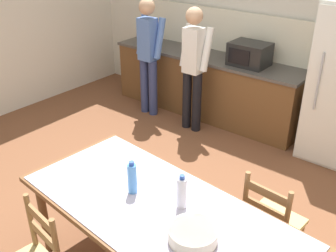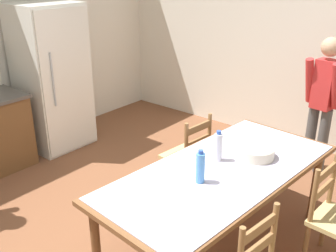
% 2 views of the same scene
% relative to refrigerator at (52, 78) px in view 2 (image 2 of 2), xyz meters
% --- Properties ---
extents(wall_right, '(0.12, 5.20, 2.90)m').
position_rel_refrigerator_xyz_m(wall_right, '(2.16, -2.19, 0.51)').
color(wall_right, silver).
rests_on(wall_right, ground).
extents(refrigerator, '(0.79, 0.73, 1.89)m').
position_rel_refrigerator_xyz_m(refrigerator, '(0.00, 0.00, 0.00)').
color(refrigerator, silver).
rests_on(refrigerator, ground).
extents(dining_table, '(2.26, 1.16, 0.78)m').
position_rel_refrigerator_xyz_m(dining_table, '(-0.43, -2.87, -0.23)').
color(dining_table, brown).
rests_on(dining_table, ground).
extents(bottle_near_centre, '(0.07, 0.07, 0.27)m').
position_rel_refrigerator_xyz_m(bottle_near_centre, '(-0.71, -2.85, -0.04)').
color(bottle_near_centre, '#4C8ED6').
rests_on(bottle_near_centre, dining_table).
extents(bottle_off_centre, '(0.07, 0.07, 0.27)m').
position_rel_refrigerator_xyz_m(bottle_off_centre, '(-0.31, -2.76, -0.04)').
color(bottle_off_centre, silver).
rests_on(bottle_off_centre, dining_table).
extents(serving_bowl, '(0.32, 0.32, 0.09)m').
position_rel_refrigerator_xyz_m(serving_bowl, '(-0.06, -2.97, -0.11)').
color(serving_bowl, beige).
rests_on(serving_bowl, dining_table).
extents(chair_side_near_right, '(0.45, 0.43, 0.91)m').
position_rel_refrigerator_xyz_m(chair_side_near_right, '(-0.01, -3.69, -0.50)').
color(chair_side_near_right, olive).
rests_on(chair_side_near_right, ground).
extents(chair_side_far_right, '(0.45, 0.44, 0.91)m').
position_rel_refrigerator_xyz_m(chair_side_far_right, '(0.12, -2.13, -0.50)').
color(chair_side_far_right, olive).
rests_on(chair_side_far_right, ground).
extents(person_by_table, '(0.31, 0.43, 1.60)m').
position_rel_refrigerator_xyz_m(person_by_table, '(1.50, -2.99, -0.04)').
color(person_by_table, '#4C4C4C').
rests_on(person_by_table, ground).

